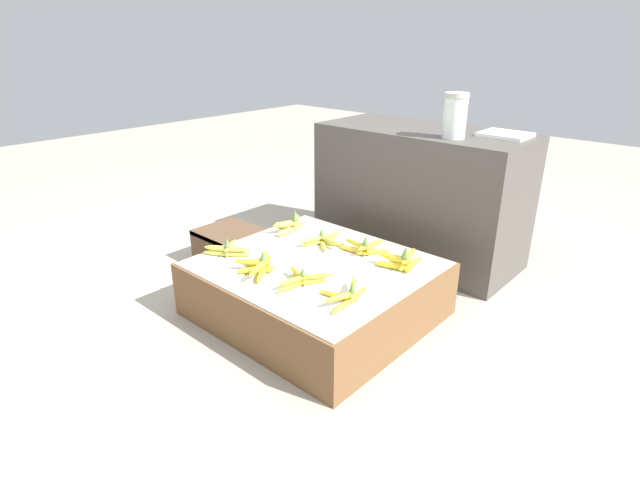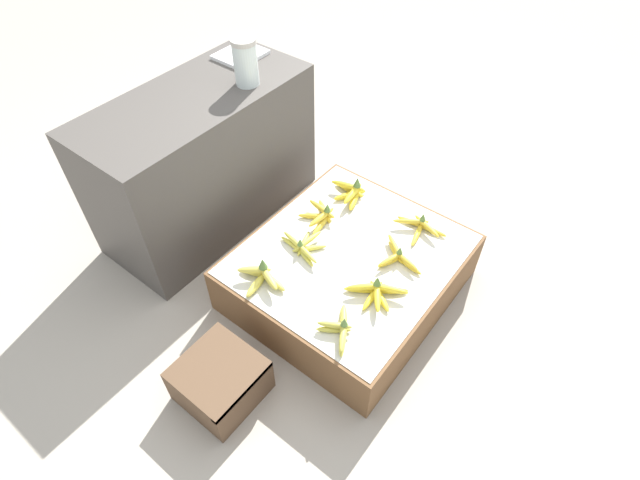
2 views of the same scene
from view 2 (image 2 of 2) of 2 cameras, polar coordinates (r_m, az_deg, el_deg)
name	(u,v)px [view 2 (image 2 of 2)]	position (r m, az deg, el deg)	size (l,w,h in m)	color
ground_plane	(348,289)	(2.37, 3.18, -5.59)	(10.00, 10.00, 0.00)	#A89E8E
display_platform	(349,272)	(2.28, 3.30, -3.67)	(0.94, 0.85, 0.25)	brown
back_vendor_table	(205,161)	(2.55, -13.01, 8.82)	(1.11, 0.50, 0.71)	#4C4742
wooden_crate	(221,380)	(2.05, -11.29, -15.46)	(0.30, 0.29, 0.19)	brown
banana_bunch_front_left	(340,328)	(1.91, 2.35, -10.04)	(0.19, 0.17, 0.09)	gold
banana_bunch_front_midleft	(377,291)	(2.02, 6.49, -5.83)	(0.20, 0.24, 0.10)	yellow
banana_bunch_front_midright	(398,257)	(2.16, 8.88, -1.90)	(0.19, 0.23, 0.08)	gold
banana_bunch_front_right	(420,226)	(2.30, 11.35, 1.58)	(0.17, 0.24, 0.08)	gold
banana_bunch_middle_left	(262,276)	(2.07, -6.69, -4.10)	(0.16, 0.23, 0.12)	#DBCC4C
banana_bunch_middle_midleft	(303,246)	(2.18, -1.98, -0.73)	(0.18, 0.24, 0.08)	gold
banana_bunch_middle_midright	(322,215)	(2.31, 0.18, 2.89)	(0.22, 0.17, 0.10)	gold
banana_bunch_middle_right	(351,192)	(2.42, 3.59, 5.55)	(0.18, 0.19, 0.11)	yellow
glass_jar	(245,62)	(2.34, -8.52, 19.52)	(0.11, 0.11, 0.21)	silver
foam_tray_white	(241,55)	(2.63, -9.07, 20.20)	(0.22, 0.19, 0.02)	white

